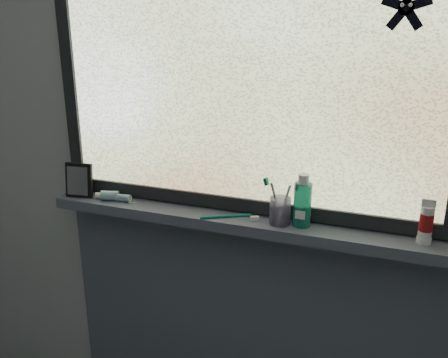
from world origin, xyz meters
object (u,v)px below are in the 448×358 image
mouthwash_bottle (303,200)px  cream_tube (427,220)px  toothbrush_cup (280,211)px  vanity_mirror (79,180)px

mouthwash_bottle → cream_tube: (0.39, 0.00, -0.01)m
toothbrush_cup → mouthwash_bottle: 0.09m
vanity_mirror → cream_tube: bearing=-7.3°
vanity_mirror → mouthwash_bottle: bearing=-6.9°
toothbrush_cup → vanity_mirror: bearing=-179.1°
mouthwash_bottle → cream_tube: mouthwash_bottle is taller
vanity_mirror → mouthwash_bottle: mouthwash_bottle is taller
vanity_mirror → toothbrush_cup: bearing=-7.5°
toothbrush_cup → mouthwash_bottle: bearing=8.2°
mouthwash_bottle → vanity_mirror: bearing=-178.5°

